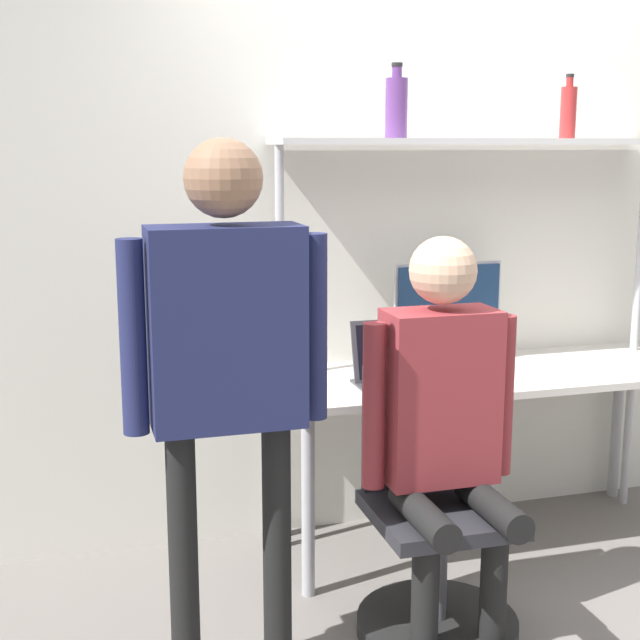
% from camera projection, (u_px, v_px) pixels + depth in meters
% --- Properties ---
extents(ground_plane, '(12.00, 12.00, 0.00)m').
position_uv_depth(ground_plane, '(517.00, 574.00, 3.53)').
color(ground_plane, slate).
extents(wall_back, '(8.00, 0.06, 2.70)m').
position_uv_depth(wall_back, '(454.00, 219.00, 3.92)').
color(wall_back, silver).
rests_on(wall_back, ground_plane).
extents(desk, '(1.80, 0.64, 0.75)m').
position_uv_depth(desk, '(484.00, 390.00, 3.72)').
color(desk, beige).
rests_on(desk, ground_plane).
extents(shelf_unit, '(1.71, 0.29, 1.70)m').
position_uv_depth(shelf_unit, '(473.00, 195.00, 3.72)').
color(shelf_unit, silver).
rests_on(shelf_unit, ground_plane).
extents(monitor, '(0.49, 0.17, 0.44)m').
position_uv_depth(monitor, '(448.00, 306.00, 3.80)').
color(monitor, '#B7B7BC').
rests_on(monitor, desk).
extents(laptop, '(0.32, 0.25, 0.25)m').
position_uv_depth(laptop, '(394.00, 367.00, 3.50)').
color(laptop, '#333338').
rests_on(laptop, desk).
extents(cell_phone, '(0.07, 0.15, 0.01)m').
position_uv_depth(cell_phone, '(460.00, 383.00, 3.50)').
color(cell_phone, silver).
rests_on(cell_phone, desk).
extents(office_chair, '(0.56, 0.56, 0.92)m').
position_uv_depth(office_chair, '(434.00, 553.00, 3.09)').
color(office_chair, black).
rests_on(office_chair, ground_plane).
extents(person_seated, '(0.54, 0.47, 1.38)m').
position_uv_depth(person_seated, '(444.00, 409.00, 2.94)').
color(person_seated, black).
rests_on(person_seated, ground_plane).
extents(person_standing, '(0.62, 0.23, 1.69)m').
position_uv_depth(person_standing, '(227.00, 346.00, 2.63)').
color(person_standing, black).
rests_on(person_standing, ground_plane).
extents(bottle_purple, '(0.09, 0.09, 0.29)m').
position_uv_depth(bottle_purple, '(396.00, 106.00, 3.55)').
color(bottle_purple, '#593372').
rests_on(bottle_purple, shelf_unit).
extents(bottle_red, '(0.07, 0.07, 0.27)m').
position_uv_depth(bottle_red, '(568.00, 111.00, 3.77)').
color(bottle_red, maroon).
rests_on(bottle_red, shelf_unit).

